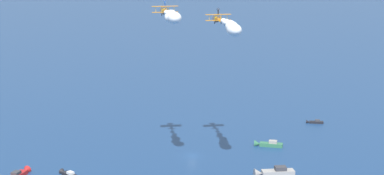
{
  "coord_description": "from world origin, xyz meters",
  "views": [
    {
      "loc": [
        39.19,
        -157.8,
        53.9
      ],
      "look_at": [
        -0.03,
        0.07,
        20.16
      ],
      "focal_mm": 55.24,
      "sensor_mm": 36.0,
      "label": 1
    }
  ],
  "objects": [
    {
      "name": "ground_plane",
      "position": [
        0.0,
        0.0,
        0.0
      ],
      "size": [
        2000.0,
        2000.0,
        0.0
      ],
      "primitive_type": "plane",
      "color": "navy"
    },
    {
      "name": "motorboat_near_centre",
      "position": [
        -27.59,
        -23.69,
        0.5
      ],
      "size": [
        6.37,
        4.76,
        1.87
      ],
      "color": "black",
      "rests_on": "ground_plane"
    },
    {
      "name": "motorboat_far_port",
      "position": [
        24.32,
        -10.54,
        0.83
      ],
      "size": [
        10.83,
        6.24,
        3.06
      ],
      "color": "#9E9993",
      "rests_on": "ground_plane"
    },
    {
      "name": "motorboat_far_stbd",
      "position": [
        19.95,
        14.55,
        0.67
      ],
      "size": [
        8.57,
        2.26,
        2.48
      ],
      "color": "#33704C",
      "rests_on": "ground_plane"
    },
    {
      "name": "motorboat_inshore",
      "position": [
        -39.55,
        -27.09,
        0.66
      ],
      "size": [
        2.37,
        8.44,
        2.43
      ],
      "color": "#B21E1E",
      "rests_on": "ground_plane"
    },
    {
      "name": "motorboat_offshore",
      "position": [
        32.57,
        45.15,
        0.46
      ],
      "size": [
        6.01,
        2.09,
        1.71
      ],
      "color": "black",
      "rests_on": "ground_plane"
    },
    {
      "name": "biplane_lead",
      "position": [
        -6.98,
        -2.48,
        41.77
      ],
      "size": [
        7.18,
        7.07,
        3.56
      ],
      "color": "orange"
    },
    {
      "name": "wingwalker_lead",
      "position": [
        -7.01,
        -2.48,
        43.96
      ],
      "size": [
        0.9,
        0.43,
        1.76
      ],
      "color": "#1E4CB2"
    },
    {
      "name": "smoke_trail_lead",
      "position": [
        -0.62,
        -18.21,
        41.62
      ],
      "size": [
        9.35,
        18.17,
        3.0
      ],
      "color": "white"
    },
    {
      "name": "biplane_wingman",
      "position": [
        6.66,
        3.28,
        39.35
      ],
      "size": [
        7.18,
        7.07,
        3.56
      ],
      "color": "orange"
    },
    {
      "name": "wingwalker_wingman",
      "position": [
        6.64,
        3.29,
        41.54
      ],
      "size": [
        0.9,
        0.43,
        1.76
      ],
      "color": "black"
    },
    {
      "name": "smoke_trail_wingman",
      "position": [
        13.61,
        -14.56,
        39.0
      ],
      "size": [
        9.74,
        21.83,
        3.38
      ],
      "color": "white"
    }
  ]
}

